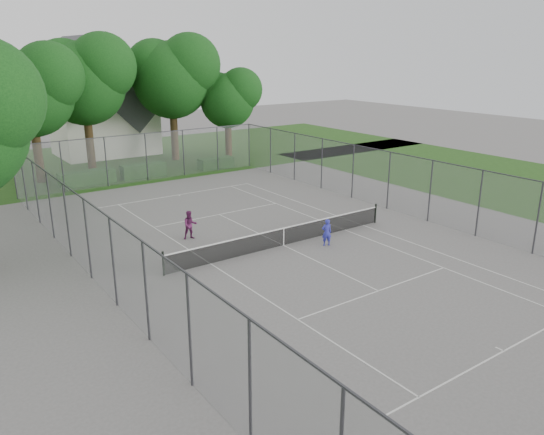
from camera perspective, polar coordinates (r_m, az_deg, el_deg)
ground at (r=26.29m, az=1.26°, el=-3.03°), size 120.00×120.00×0.00m
grass_far at (r=48.93m, az=-17.27°, el=5.83°), size 60.00×20.00×0.00m
grass_right at (r=42.69m, az=25.77°, el=3.25°), size 16.00×40.00×0.00m
court_markings at (r=26.29m, az=1.26°, el=-3.02°), size 11.03×23.83×0.01m
tennis_net at (r=26.12m, az=1.27°, el=-1.98°), size 12.87×0.10×1.10m
perimeter_fence at (r=25.71m, az=1.29°, el=0.75°), size 18.08×34.08×3.52m
tree_far_left at (r=41.66m, az=-24.54°, el=12.66°), size 6.91×6.31×9.93m
tree_far_midleft at (r=44.87m, az=-19.52°, el=14.12°), size 7.43×6.79×10.69m
tree_far_midright at (r=47.35m, az=-10.66°, el=14.98°), size 7.49×6.84×10.76m
tree_far_right at (r=47.97m, az=-4.72°, el=12.87°), size 5.50×5.02×7.90m
hedge_left at (r=40.60m, az=-19.28°, el=4.08°), size 3.93×1.18×0.98m
hedge_mid at (r=41.69m, az=-13.67°, el=4.95°), size 3.37×0.96×1.06m
hedge_right at (r=43.98m, az=-6.06°, el=5.85°), size 2.89×1.06×0.87m
house at (r=51.95m, az=-17.72°, el=11.15°), size 8.43×6.54×10.50m
girl_player at (r=26.22m, az=5.90°, el=-1.59°), size 0.58×0.49×1.37m
woman_player at (r=27.30m, az=-8.80°, el=-0.80°), size 0.84×0.72×1.49m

